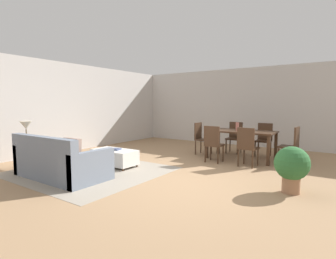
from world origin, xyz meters
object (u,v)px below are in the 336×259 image
(dining_chair_far_right, at_px, (264,138))
(dining_chair_head_west, at_px, (201,136))
(dining_table, at_px, (241,134))
(table_lamp, at_px, (26,126))
(vase_centerpiece, at_px, (237,127))
(ottoman_table, at_px, (114,157))
(dining_chair_head_east, at_px, (292,143))
(couch, at_px, (60,163))
(potted_plant, at_px, (292,166))
(dining_chair_far_left, at_px, (235,135))
(book_on_ottoman, at_px, (115,149))
(dining_chair_near_left, at_px, (213,142))
(dining_chair_near_right, at_px, (247,145))
(side_table, at_px, (27,149))

(dining_chair_far_right, distance_m, dining_chair_head_west, 1.76)
(dining_table, bearing_deg, table_lamp, -133.99)
(dining_chair_far_right, height_order, vase_centerpiece, vase_centerpiece)
(ottoman_table, relative_size, dining_chair_head_east, 1.17)
(ottoman_table, height_order, vase_centerpiece, vase_centerpiece)
(couch, distance_m, dining_chair_far_right, 5.32)
(table_lamp, xyz_separation_m, potted_plant, (5.22, 1.59, -0.51))
(table_lamp, relative_size, vase_centerpiece, 2.48)
(table_lamp, xyz_separation_m, dining_chair_far_left, (3.16, 4.55, -0.44))
(table_lamp, bearing_deg, book_on_ottoman, 40.26)
(dining_table, bearing_deg, ottoman_table, -131.15)
(ottoman_table, height_order, dining_table, dining_table)
(dining_chair_near_left, xyz_separation_m, dining_chair_head_east, (1.66, 0.84, 0.00))
(dining_table, xyz_separation_m, dining_chair_far_right, (0.39, 0.78, -0.15))
(book_on_ottoman, bearing_deg, dining_chair_far_right, 52.32)
(table_lamp, xyz_separation_m, dining_chair_head_west, (2.43, 3.78, -0.44))
(vase_centerpiece, bearing_deg, dining_chair_head_west, 176.63)
(dining_chair_near_right, bearing_deg, dining_chair_far_right, 90.92)
(dining_chair_far_right, relative_size, dining_chair_head_west, 1.00)
(table_lamp, height_order, potted_plant, table_lamp)
(dining_table, bearing_deg, dining_chair_near_left, -117.53)
(couch, height_order, side_table, couch)
(potted_plant, bearing_deg, dining_chair_far_left, 124.88)
(couch, distance_m, vase_centerpiece, 4.40)
(dining_chair_near_left, distance_m, dining_chair_head_west, 1.14)
(dining_chair_far_left, distance_m, vase_centerpiece, 0.98)
(table_lamp, relative_size, dining_chair_head_east, 0.57)
(couch, relative_size, book_on_ottoman, 7.49)
(book_on_ottoman, bearing_deg, potted_plant, 5.02)
(vase_centerpiece, height_order, book_on_ottoman, vase_centerpiece)
(dining_chair_far_right, bearing_deg, potted_plant, -67.70)
(couch, distance_m, dining_chair_near_left, 3.54)
(vase_centerpiece, bearing_deg, book_on_ottoman, -129.75)
(side_table, distance_m, dining_table, 5.22)
(dining_table, bearing_deg, side_table, -133.99)
(dining_chair_far_left, bearing_deg, side_table, -124.77)
(ottoman_table, distance_m, dining_chair_near_left, 2.43)
(dining_table, bearing_deg, vase_centerpiece, -158.62)
(dining_chair_head_west, bearing_deg, dining_chair_head_east, -0.03)
(table_lamp, bearing_deg, dining_chair_head_east, 37.85)
(table_lamp, bearing_deg, dining_chair_far_left, 55.23)
(table_lamp, distance_m, dining_table, 5.22)
(ottoman_table, height_order, book_on_ottoman, book_on_ottoman)
(dining_chair_head_east, bearing_deg, dining_table, -178.73)
(couch, height_order, dining_chair_far_left, dining_chair_far_left)
(couch, distance_m, dining_chair_head_east, 5.23)
(vase_centerpiece, distance_m, potted_plant, 2.75)
(couch, xyz_separation_m, vase_centerpiece, (2.25, 3.74, 0.58))
(table_lamp, xyz_separation_m, dining_chair_far_right, (4.02, 4.53, -0.44))
(table_lamp, height_order, dining_chair_head_east, table_lamp)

